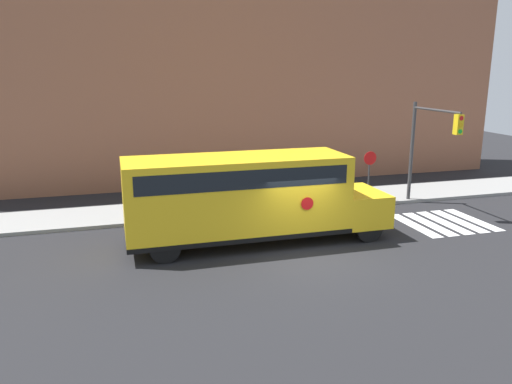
% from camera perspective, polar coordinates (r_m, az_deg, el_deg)
% --- Properties ---
extents(ground_plane, '(60.00, 60.00, 0.00)m').
position_cam_1_polar(ground_plane, '(16.95, 5.91, -7.34)').
color(ground_plane, black).
extents(sidewalk_strip, '(44.00, 3.00, 0.15)m').
position_cam_1_polar(sidewalk_strip, '(22.77, -0.18, -1.48)').
color(sidewalk_strip, gray).
rests_on(sidewalk_strip, ground).
extents(building_backdrop, '(32.00, 4.00, 10.37)m').
position_cam_1_polar(building_backdrop, '(28.28, -3.89, 11.99)').
color(building_backdrop, '#935B42').
rests_on(building_backdrop, ground).
extents(crosswalk_stripes, '(3.30, 3.20, 0.01)m').
position_cam_1_polar(crosswalk_stripes, '(21.85, 20.68, -3.26)').
color(crosswalk_stripes, white).
rests_on(crosswalk_stripes, ground).
extents(school_bus, '(9.45, 2.57, 3.17)m').
position_cam_1_polar(school_bus, '(17.60, -1.12, -0.28)').
color(school_bus, yellow).
rests_on(school_bus, ground).
extents(stop_sign, '(0.62, 0.10, 2.46)m').
position_cam_1_polar(stop_sign, '(23.50, 12.81, 2.46)').
color(stop_sign, '#38383A').
rests_on(stop_sign, ground).
extents(traffic_light, '(0.28, 3.29, 4.67)m').
position_cam_1_polar(traffic_light, '(23.11, 19.04, 5.72)').
color(traffic_light, '#38383A').
rests_on(traffic_light, ground).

